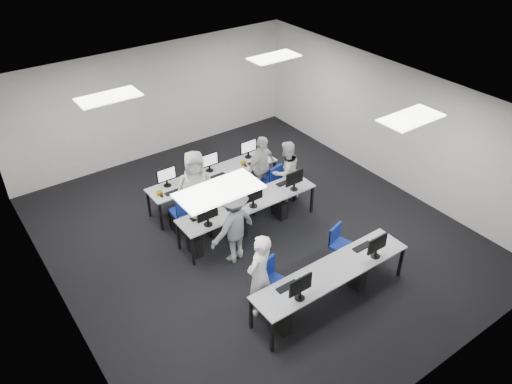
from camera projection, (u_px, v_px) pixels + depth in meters
room at (254, 175)px, 10.01m from camera, size 9.00×9.02×3.00m
ceiling_panels at (253, 107)px, 9.19m from camera, size 5.20×4.60×0.02m
desk_front at (332, 273)px, 8.85m from camera, size 3.20×0.70×0.73m
desk_mid at (248, 204)px, 10.61m from camera, size 3.20×0.70×0.73m
desk_back at (214, 176)px, 11.55m from camera, size 3.20×0.70×0.73m
equipment_front at (323, 291)px, 8.92m from camera, size 2.51×0.41×1.19m
equipment_mid at (242, 220)px, 10.68m from camera, size 2.91×0.41×1.19m
equipment_back at (221, 185)px, 11.84m from camera, size 2.91×0.41×1.19m
chair_0 at (275, 292)px, 8.98m from camera, size 0.60×0.62×0.95m
chair_1 at (341, 252)px, 9.94m from camera, size 0.53×0.55×0.84m
chair_2 at (197, 224)px, 10.64m from camera, size 0.46×0.51×0.95m
chair_3 at (241, 205)px, 11.27m from camera, size 0.50×0.54×0.89m
chair_4 at (281, 191)px, 11.75m from camera, size 0.48×0.51×0.87m
chair_5 at (184, 219)px, 10.78m from camera, size 0.51×0.55×0.98m
chair_6 at (224, 205)px, 11.24m from camera, size 0.61×0.63×0.96m
chair_7 at (269, 185)px, 11.99m from camera, size 0.51×0.54×0.85m
handbag at (199, 212)px, 10.02m from camera, size 0.41×0.29×0.31m
student_0 at (260, 275)px, 8.57m from camera, size 0.72×0.60×1.67m
student_1 at (286, 171)px, 11.57m from camera, size 0.73×0.57×1.51m
student_2 at (196, 189)px, 10.72m from camera, size 1.02×0.85×1.78m
student_3 at (261, 167)px, 11.65m from camera, size 1.00×0.62×1.59m
photographer at (233, 225)px, 9.73m from camera, size 1.19×0.82×1.68m
dslr_camera at (225, 183)px, 9.34m from camera, size 0.17×0.20×0.10m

